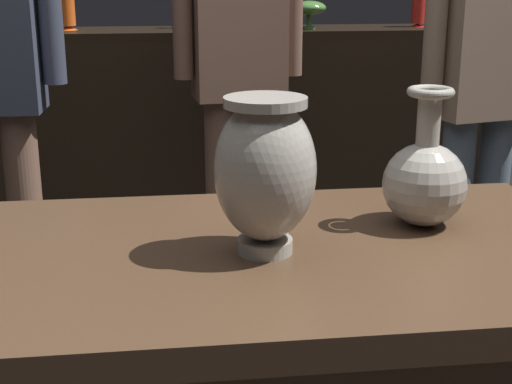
{
  "coord_description": "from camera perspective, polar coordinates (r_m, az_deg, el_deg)",
  "views": [
    {
      "loc": [
        -0.13,
        -1.13,
        1.24
      ],
      "look_at": [
        0.01,
        -0.01,
        0.9
      ],
      "focal_mm": 52.03,
      "sensor_mm": 36.0,
      "label": 1
    }
  ],
  "objects": [
    {
      "name": "back_display_shelf",
      "position": [
        3.42,
        -4.95,
        4.08
      ],
      "size": [
        2.6,
        0.4,
        0.99
      ],
      "color": "black",
      "rests_on": "ground_plane"
    },
    {
      "name": "vase_centerpiece",
      "position": [
        1.17,
        0.71,
        1.72
      ],
      "size": [
        0.16,
        0.16,
        0.25
      ],
      "color": "gray",
      "rests_on": "display_plinth"
    },
    {
      "name": "vase_left_accent",
      "position": [
        1.35,
        12.85,
        0.99
      ],
      "size": [
        0.15,
        0.15,
        0.25
      ],
      "color": "gray",
      "rests_on": "display_plinth"
    },
    {
      "name": "shelf_vase_center",
      "position": [
        3.4,
        -5.24,
        13.46
      ],
      "size": [
        0.1,
        0.1,
        0.2
      ],
      "color": "gray",
      "rests_on": "back_display_shelf"
    },
    {
      "name": "shelf_vase_far_right",
      "position": [
        3.54,
        12.39,
        13.98
      ],
      "size": [
        0.07,
        0.07,
        0.21
      ],
      "color": "red",
      "rests_on": "back_display_shelf"
    },
    {
      "name": "shelf_vase_right",
      "position": [
        3.32,
        4.11,
        13.89
      ],
      "size": [
        0.15,
        0.15,
        0.12
      ],
      "color": "#477A38",
      "rests_on": "back_display_shelf"
    },
    {
      "name": "visitor_center_back",
      "position": [
        2.69,
        -1.32,
        10.36
      ],
      "size": [
        0.47,
        0.22,
        1.6
      ],
      "rotation": [
        0.0,
        0.0,
        3.26
      ],
      "color": "brown",
      "rests_on": "ground_plane"
    },
    {
      "name": "visitor_near_right",
      "position": [
        2.57,
        17.15,
        8.75
      ],
      "size": [
        0.46,
        0.25,
        1.56
      ],
      "rotation": [
        0.0,
        0.0,
        3.37
      ],
      "color": "slate",
      "rests_on": "ground_plane"
    }
  ]
}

